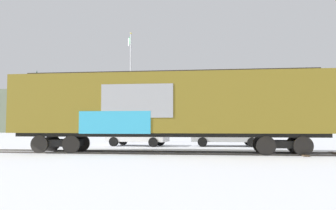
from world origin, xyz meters
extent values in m
plane|color=silver|center=(0.00, 0.00, 0.00)|extent=(260.00, 260.00, 0.00)
cube|color=#4C4742|center=(1.12, -0.72, 0.04)|extent=(59.95, 2.68, 0.08)
cube|color=#4C4742|center=(1.18, 0.72, 0.04)|extent=(59.95, 2.68, 0.08)
cube|color=#423323|center=(7.69, -0.28, 0.04)|extent=(0.35, 2.51, 0.07)
cube|color=olive|center=(1.15, 0.00, 2.54)|extent=(16.11, 3.42, 2.97)
cube|color=#2D2823|center=(1.15, 0.00, 4.14)|extent=(15.21, 1.05, 0.24)
cube|color=#999999|center=(-0.21, -1.32, 2.61)|extent=(3.52, 0.18, 1.63)
cube|color=#33A5CC|center=(-1.30, -1.28, 1.57)|extent=(3.55, 0.18, 1.10)
cube|color=black|center=(1.15, 0.00, 0.95)|extent=(15.74, 2.18, 0.20)
cube|color=black|center=(-4.53, 0.24, 0.51)|extent=(2.15, 1.32, 0.36)
cylinder|color=black|center=(-5.41, -0.44, 0.46)|extent=(0.92, 0.16, 0.92)
cylinder|color=black|center=(-5.35, 1.00, 0.46)|extent=(0.92, 0.16, 0.92)
cylinder|color=black|center=(-3.71, -0.51, 0.46)|extent=(0.92, 0.16, 0.92)
cylinder|color=black|center=(-3.65, 0.93, 0.46)|extent=(0.92, 0.16, 0.92)
cube|color=black|center=(6.83, -0.24, 0.51)|extent=(2.15, 1.32, 0.36)
cylinder|color=black|center=(5.95, -0.93, 0.46)|extent=(0.92, 0.16, 0.92)
cylinder|color=black|center=(6.02, 0.51, 0.46)|extent=(0.92, 0.16, 0.92)
cylinder|color=black|center=(7.65, -1.00, 0.46)|extent=(0.92, 0.16, 0.92)
cylinder|color=black|center=(7.71, 0.44, 0.46)|extent=(0.92, 0.16, 0.92)
cylinder|color=silver|center=(-2.94, 11.53, 4.72)|extent=(0.12, 0.12, 9.44)
sphere|color=#D8CC66|center=(-2.94, 11.53, 9.52)|extent=(0.18, 0.18, 0.18)
cube|color=#14662D|center=(-3.18, 12.17, 9.00)|extent=(0.47, 1.18, 0.67)
cube|color=white|center=(-3.29, 12.47, 9.00)|extent=(0.26, 0.60, 0.67)
cube|color=slate|center=(0.00, 68.82, 4.54)|extent=(127.62, 38.05, 9.08)
cube|color=brown|center=(26.19, 57.41, 10.78)|extent=(4.62, 3.57, 3.39)
cube|color=brown|center=(7.96, 57.41, 10.72)|extent=(5.22, 3.62, 3.27)
cube|color=#9E9384|center=(9.54, 57.41, 10.66)|extent=(6.71, 3.93, 3.16)
cube|color=brown|center=(14.05, 57.41, 10.27)|extent=(5.19, 4.65, 2.38)
cone|color=#193D23|center=(9.24, 61.91, 10.97)|extent=(1.89, 1.89, 3.78)
cone|color=#193D23|center=(-39.07, 61.93, 11.10)|extent=(2.02, 2.02, 4.04)
cone|color=#193D23|center=(-15.83, 58.62, 11.53)|extent=(2.45, 2.45, 4.90)
cone|color=#193D23|center=(-32.55, 55.44, 11.47)|extent=(2.39, 2.39, 4.78)
cone|color=#193D23|center=(-31.22, 61.61, 11.31)|extent=(2.23, 2.23, 4.46)
cube|color=silver|center=(-1.42, 6.20, 0.63)|extent=(4.45, 2.49, 0.62)
cube|color=#2D333D|center=(-1.49, 6.21, 1.26)|extent=(2.21, 1.90, 0.64)
cylinder|color=black|center=(0.14, 6.74, 0.32)|extent=(0.67, 0.34, 0.64)
cylinder|color=black|center=(-0.17, 5.12, 0.32)|extent=(0.67, 0.34, 0.64)
cylinder|color=black|center=(-2.66, 7.27, 0.32)|extent=(0.67, 0.34, 0.64)
cylinder|color=black|center=(-2.97, 5.66, 0.32)|extent=(0.67, 0.34, 0.64)
cube|color=#B7BABF|center=(4.77, 6.35, 0.70)|extent=(4.86, 2.05, 0.77)
cube|color=#2D333D|center=(4.67, 6.35, 1.43)|extent=(2.66, 1.77, 0.68)
cylinder|color=black|center=(6.43, 7.15, 0.32)|extent=(0.65, 0.25, 0.64)
cylinder|color=black|center=(6.36, 5.40, 0.32)|extent=(0.65, 0.25, 0.64)
cylinder|color=black|center=(3.18, 7.29, 0.32)|extent=(0.65, 0.25, 0.64)
cylinder|color=black|center=(3.11, 5.54, 0.32)|extent=(0.65, 0.25, 0.64)
camera|label=1|loc=(2.52, -17.38, 1.40)|focal=36.17mm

